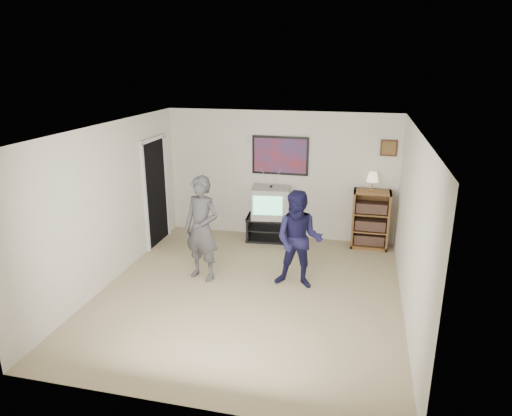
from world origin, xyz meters
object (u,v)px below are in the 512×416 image
at_px(media_stand, 271,228).
at_px(crt_television, 271,202).
at_px(bookshelf, 370,219).
at_px(person_tall, 202,229).
at_px(person_short, 299,240).

bearing_deg(media_stand, crt_television, 174.86).
relative_size(media_stand, crt_television, 1.42).
relative_size(media_stand, bookshelf, 0.90).
height_order(crt_television, person_tall, person_tall).
xyz_separation_m(bookshelf, person_short, (-1.09, -1.88, 0.22)).
bearing_deg(person_tall, crt_television, 85.84).
bearing_deg(crt_television, media_stand, -7.17).
bearing_deg(person_short, person_tall, -174.45).
bearing_deg(bookshelf, media_stand, -178.48).
bearing_deg(media_stand, bookshelf, -3.61).
bearing_deg(person_short, bookshelf, 62.97).
xyz_separation_m(crt_television, person_short, (0.81, -1.83, -0.00)).
distance_m(crt_television, person_short, 2.00).
distance_m(media_stand, person_short, 2.06).
height_order(media_stand, person_short, person_short).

